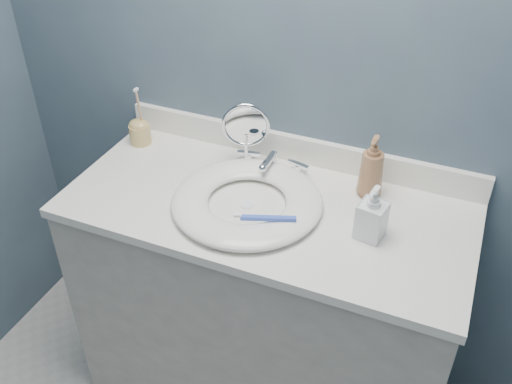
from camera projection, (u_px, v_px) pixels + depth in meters
The scene contains 12 objects.
back_wall at pixel (302, 69), 1.72m from camera, with size 2.20×0.02×2.40m, color #3F4E5E.
vanity_cabinet at pixel (265, 309), 1.97m from camera, with size 1.20×0.55×0.85m, color beige.
countertop at pixel (266, 208), 1.71m from camera, with size 1.22×0.57×0.03m, color white.
backsplash at pixel (297, 149), 1.87m from camera, with size 1.22×0.02×0.09m, color white.
basin at pixel (247, 201), 1.69m from camera, with size 0.45×0.45×0.04m, color white, non-canonical shape.
drain at pixel (247, 205), 1.69m from camera, with size 0.04×0.04×0.01m, color silver.
faucet at pixel (272, 165), 1.83m from camera, with size 0.25×0.13×0.07m.
makeup_mirror at pixel (246, 133), 1.80m from camera, with size 0.15×0.09×0.23m.
soap_bottle_amber at pixel (372, 167), 1.69m from camera, with size 0.08×0.08×0.20m, color #956543.
soap_bottle_clear at pixel (372, 213), 1.54m from camera, with size 0.07×0.08×0.16m, color silver.
toothbrush_holder at pixel (140, 131), 1.96m from camera, with size 0.07×0.07×0.21m.
toothbrush_lying at pixel (266, 218), 1.58m from camera, with size 0.17×0.07×0.02m.
Camera 1 is at (0.50, -0.28, 1.91)m, focal length 40.00 mm.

